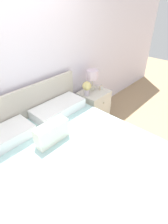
{
  "coord_description": "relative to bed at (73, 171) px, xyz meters",
  "views": [
    {
      "loc": [
        -0.88,
        -1.95,
        2.02
      ],
      "look_at": [
        0.63,
        -0.57,
        0.65
      ],
      "focal_mm": 28.0,
      "sensor_mm": 36.0,
      "label": 1
    }
  ],
  "objects": [
    {
      "name": "ground_plane",
      "position": [
        0.0,
        0.97,
        -0.32
      ],
      "size": [
        12.0,
        12.0,
        0.0
      ],
      "primitive_type": "plane",
      "color": "tan"
    },
    {
      "name": "table_lamp",
      "position": [
        1.3,
        0.82,
        0.55
      ],
      "size": [
        0.2,
        0.2,
        0.37
      ],
      "color": "beige",
      "rests_on": "nightstand"
    },
    {
      "name": "flower_vase",
      "position": [
        1.09,
        0.75,
        0.44
      ],
      "size": [
        0.15,
        0.15,
        0.25
      ],
      "color": "silver",
      "rests_on": "nightstand"
    },
    {
      "name": "bed",
      "position": [
        0.0,
        0.0,
        0.0
      ],
      "size": [
        1.87,
        2.09,
        1.04
      ],
      "color": "tan",
      "rests_on": "ground_plane"
    },
    {
      "name": "alarm_clock",
      "position": [
        1.42,
        0.71,
        0.33
      ],
      "size": [
        0.08,
        0.04,
        0.07
      ],
      "color": "beige",
      "rests_on": "nightstand"
    },
    {
      "name": "nightstand",
      "position": [
        1.27,
        0.74,
        -0.01
      ],
      "size": [
        0.49,
        0.45,
        0.61
      ],
      "color": "silver",
      "rests_on": "ground_plane"
    },
    {
      "name": "wall_back",
      "position": [
        0.0,
        1.04,
        0.98
      ],
      "size": [
        8.0,
        0.06,
        2.6
      ],
      "color": "white",
      "rests_on": "ground_plane"
    }
  ]
}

